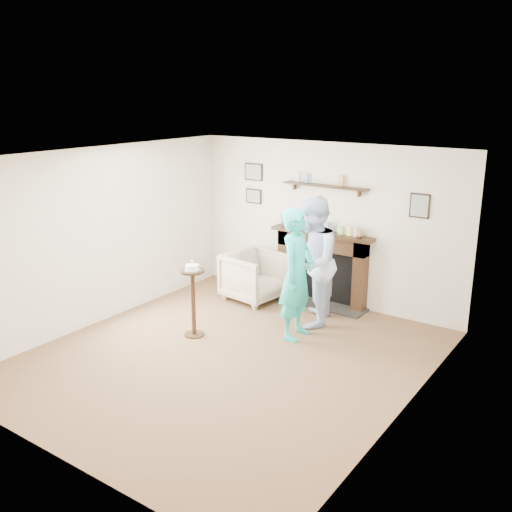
# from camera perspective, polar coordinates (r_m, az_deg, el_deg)

# --- Properties ---
(ground) EXTENTS (5.00, 5.00, 0.00)m
(ground) POSITION_cam_1_polar(r_m,az_deg,el_deg) (7.28, -2.80, -10.10)
(ground) COLOR brown
(ground) RESTS_ON ground
(room_shell) EXTENTS (4.54, 5.02, 2.52)m
(room_shell) POSITION_cam_1_polar(r_m,az_deg,el_deg) (7.26, 0.34, 3.48)
(room_shell) COLOR beige
(room_shell) RESTS_ON ground
(armchair) EXTENTS (0.95, 0.93, 0.78)m
(armchair) POSITION_cam_1_polar(r_m,az_deg,el_deg) (9.19, -0.17, -4.34)
(armchair) COLOR tan
(armchair) RESTS_ON ground
(man) EXTENTS (0.96, 1.08, 1.85)m
(man) POSITION_cam_1_polar(r_m,az_deg,el_deg) (8.31, 5.44, -6.71)
(man) COLOR #A1B7CA
(man) RESTS_ON ground
(woman) EXTENTS (0.50, 0.70, 1.78)m
(woman) POSITION_cam_1_polar(r_m,az_deg,el_deg) (7.88, 3.98, -7.99)
(woman) COLOR teal
(woman) RESTS_ON ground
(pedestal_table) EXTENTS (0.34, 0.34, 1.07)m
(pedestal_table) POSITION_cam_1_polar(r_m,az_deg,el_deg) (7.69, -6.33, -3.36)
(pedestal_table) COLOR black
(pedestal_table) RESTS_ON ground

